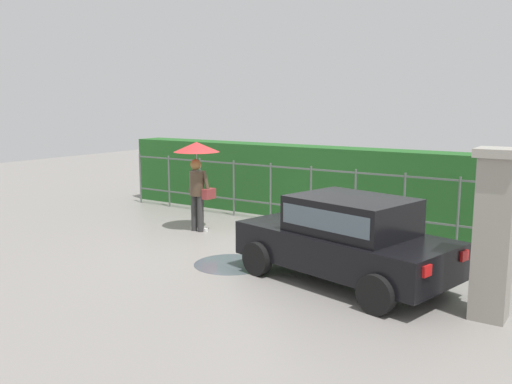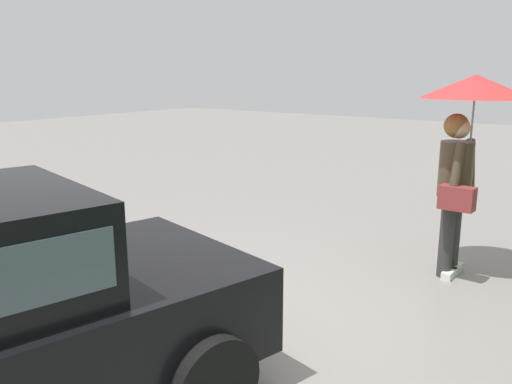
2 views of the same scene
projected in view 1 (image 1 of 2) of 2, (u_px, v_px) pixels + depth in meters
The scene contains 7 objects.
ground_plane at pixel (257, 252), 11.19m from camera, with size 40.00×40.00×0.00m, color gray.
car at pixel (346, 236), 9.19m from camera, with size 3.98×2.52×1.48m.
pedestrian at pixel (197, 163), 12.81m from camera, with size 1.08×1.08×2.11m.
gate_pillar at pixel (494, 233), 7.56m from camera, with size 0.60×0.60×2.42m.
fence_section at pixel (311, 193), 13.36m from camera, with size 11.72×0.05×1.50m.
hedge_row at pixel (328, 184), 14.10m from camera, with size 12.67×0.90×1.90m, color #235B23.
puddle_near at pixel (231, 264), 10.33m from camera, with size 1.39×1.39×0.00m, color #4C545B.
Camera 1 is at (5.97, -9.04, 3.03)m, focal length 38.25 mm.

